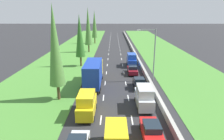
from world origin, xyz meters
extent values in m
plane|color=#28282B|center=(0.00, 60.00, 0.00)|extent=(300.00, 300.00, 0.00)
cube|color=#478433|center=(-12.65, 60.00, 0.02)|extent=(14.00, 140.00, 0.04)
cube|color=#478433|center=(14.35, 60.00, 0.02)|extent=(14.00, 140.00, 0.04)
cube|color=#9E9B93|center=(5.70, 60.00, 0.42)|extent=(0.44, 120.00, 0.85)
cube|color=white|center=(-1.75, 21.00, 0.01)|extent=(0.14, 2.00, 0.01)
cube|color=white|center=(-1.75, 27.00, 0.01)|extent=(0.14, 2.00, 0.01)
cube|color=white|center=(-1.75, 33.00, 0.01)|extent=(0.14, 2.00, 0.01)
cube|color=white|center=(-1.75, 39.00, 0.01)|extent=(0.14, 2.00, 0.01)
cube|color=white|center=(-1.75, 45.00, 0.01)|extent=(0.14, 2.00, 0.01)
cube|color=white|center=(-1.75, 51.00, 0.01)|extent=(0.14, 2.00, 0.01)
cube|color=white|center=(-1.75, 57.00, 0.01)|extent=(0.14, 2.00, 0.01)
cube|color=white|center=(-1.75, 63.00, 0.01)|extent=(0.14, 2.00, 0.01)
cube|color=white|center=(-1.75, 69.00, 0.01)|extent=(0.14, 2.00, 0.01)
cube|color=white|center=(-1.75, 75.00, 0.01)|extent=(0.14, 2.00, 0.01)
cube|color=white|center=(-1.75, 81.00, 0.01)|extent=(0.14, 2.00, 0.01)
cube|color=white|center=(-1.75, 87.00, 0.01)|extent=(0.14, 2.00, 0.01)
cube|color=white|center=(-1.75, 93.00, 0.01)|extent=(0.14, 2.00, 0.01)
cube|color=white|center=(-1.75, 99.00, 0.01)|extent=(0.14, 2.00, 0.01)
cube|color=white|center=(-1.75, 105.00, 0.01)|extent=(0.14, 2.00, 0.01)
cube|color=white|center=(-1.75, 111.00, 0.01)|extent=(0.14, 2.00, 0.01)
cube|color=white|center=(-1.75, 117.00, 0.01)|extent=(0.14, 2.00, 0.01)
cube|color=white|center=(1.75, 21.00, 0.01)|extent=(0.14, 2.00, 0.01)
cube|color=white|center=(1.75, 27.00, 0.01)|extent=(0.14, 2.00, 0.01)
cube|color=white|center=(1.75, 33.00, 0.01)|extent=(0.14, 2.00, 0.01)
cube|color=white|center=(1.75, 39.00, 0.01)|extent=(0.14, 2.00, 0.01)
cube|color=white|center=(1.75, 45.00, 0.01)|extent=(0.14, 2.00, 0.01)
cube|color=white|center=(1.75, 51.00, 0.01)|extent=(0.14, 2.00, 0.01)
cube|color=white|center=(1.75, 57.00, 0.01)|extent=(0.14, 2.00, 0.01)
cube|color=white|center=(1.75, 63.00, 0.01)|extent=(0.14, 2.00, 0.01)
cube|color=white|center=(1.75, 69.00, 0.01)|extent=(0.14, 2.00, 0.01)
cube|color=white|center=(1.75, 75.00, 0.01)|extent=(0.14, 2.00, 0.01)
cube|color=white|center=(1.75, 81.00, 0.01)|extent=(0.14, 2.00, 0.01)
cube|color=white|center=(1.75, 87.00, 0.01)|extent=(0.14, 2.00, 0.01)
cube|color=white|center=(1.75, 93.00, 0.01)|extent=(0.14, 2.00, 0.01)
cube|color=white|center=(1.75, 99.00, 0.01)|extent=(0.14, 2.00, 0.01)
cube|color=white|center=(1.75, 105.00, 0.01)|extent=(0.14, 2.00, 0.01)
cube|color=white|center=(1.75, 111.00, 0.01)|extent=(0.14, 2.00, 0.01)
cube|color=white|center=(1.75, 117.00, 0.01)|extent=(0.14, 2.00, 0.01)
cube|color=red|center=(3.27, 17.72, 0.68)|extent=(1.76, 4.50, 0.72)
cube|color=#19232D|center=(3.27, 17.57, 1.34)|extent=(1.56, 1.90, 0.60)
cylinder|color=black|center=(2.47, 19.11, 0.32)|extent=(0.22, 0.64, 0.64)
cylinder|color=black|center=(4.07, 19.11, 0.32)|extent=(0.22, 0.64, 0.64)
cube|color=yellow|center=(-3.44, 22.23, 1.02)|extent=(1.90, 4.90, 1.40)
cube|color=yellow|center=(-3.44, 21.93, 2.27)|extent=(1.80, 3.10, 1.10)
cylinder|color=black|center=(-4.31, 23.75, 0.32)|extent=(0.22, 0.64, 0.64)
cylinder|color=black|center=(-2.57, 23.75, 0.32)|extent=(0.22, 0.64, 0.64)
cylinder|color=black|center=(-4.31, 20.71, 0.32)|extent=(0.22, 0.64, 0.64)
cylinder|color=black|center=(-2.57, 20.71, 0.32)|extent=(0.22, 0.64, 0.64)
cube|color=silver|center=(3.52, 24.31, 1.02)|extent=(1.90, 4.90, 1.40)
cube|color=silver|center=(3.52, 24.01, 2.27)|extent=(1.80, 3.10, 1.10)
cylinder|color=black|center=(2.65, 25.83, 0.32)|extent=(0.22, 0.64, 0.64)
cylinder|color=black|center=(4.39, 25.83, 0.32)|extent=(0.22, 0.64, 0.64)
cylinder|color=black|center=(2.65, 22.80, 0.32)|extent=(0.22, 0.64, 0.64)
cylinder|color=black|center=(4.39, 22.80, 0.32)|extent=(0.22, 0.64, 0.64)
cube|color=black|center=(-3.52, 31.88, 0.60)|extent=(2.20, 9.40, 0.56)
cube|color=yellow|center=(-3.52, 35.48, 2.13)|extent=(2.40, 2.20, 2.50)
cube|color=#19389E|center=(-3.52, 30.78, 2.53)|extent=(2.44, 7.20, 3.30)
cylinder|color=black|center=(-4.64, 35.18, 0.32)|extent=(0.22, 0.64, 0.64)
cylinder|color=black|center=(-2.40, 35.18, 0.32)|extent=(0.22, 0.64, 0.64)
cylinder|color=black|center=(-4.64, 29.70, 0.32)|extent=(0.22, 0.64, 0.64)
cylinder|color=black|center=(-2.40, 29.70, 0.32)|extent=(0.22, 0.64, 0.64)
cylinder|color=black|center=(-4.64, 28.62, 0.32)|extent=(0.22, 0.64, 0.64)
cylinder|color=black|center=(-2.40, 28.62, 0.32)|extent=(0.22, 0.64, 0.64)
cube|color=black|center=(3.72, 30.97, 0.70)|extent=(1.68, 3.90, 0.76)
cube|color=#19232D|center=(3.72, 30.67, 1.40)|extent=(1.52, 1.60, 0.64)
cylinder|color=black|center=(2.96, 32.17, 0.32)|extent=(0.22, 0.64, 0.64)
cylinder|color=black|center=(4.48, 32.17, 0.32)|extent=(0.22, 0.64, 0.64)
cylinder|color=black|center=(2.96, 29.76, 0.32)|extent=(0.22, 0.64, 0.64)
cylinder|color=black|center=(4.48, 29.76, 0.32)|extent=(0.22, 0.64, 0.64)
cube|color=maroon|center=(3.37, 38.48, 0.68)|extent=(1.76, 4.50, 0.72)
cube|color=#19232D|center=(3.37, 38.33, 1.34)|extent=(1.56, 1.90, 0.60)
cylinder|color=black|center=(2.57, 39.87, 0.32)|extent=(0.22, 0.64, 0.64)
cylinder|color=black|center=(4.17, 39.87, 0.32)|extent=(0.22, 0.64, 0.64)
cylinder|color=black|center=(2.57, 37.08, 0.32)|extent=(0.22, 0.64, 0.64)
cylinder|color=black|center=(4.17, 37.08, 0.32)|extent=(0.22, 0.64, 0.64)
cube|color=#1E47B7|center=(3.69, 44.47, 1.02)|extent=(1.90, 4.90, 1.40)
cube|color=#1E47B7|center=(3.69, 44.17, 2.27)|extent=(1.80, 3.10, 1.10)
cylinder|color=black|center=(2.82, 45.99, 0.32)|extent=(0.22, 0.64, 0.64)
cylinder|color=black|center=(4.56, 45.99, 0.32)|extent=(0.22, 0.64, 0.64)
cylinder|color=black|center=(2.82, 42.95, 0.32)|extent=(0.22, 0.64, 0.64)
cylinder|color=black|center=(4.56, 42.95, 0.32)|extent=(0.22, 0.64, 0.64)
cube|color=yellow|center=(-0.12, 15.14, 2.27)|extent=(1.80, 3.10, 1.10)
cylinder|color=black|center=(-0.99, 16.96, 0.32)|extent=(0.22, 0.64, 0.64)
cylinder|color=black|center=(0.75, 16.96, 0.32)|extent=(0.22, 0.64, 0.64)
cylinder|color=#4C3823|center=(-7.87, 26.42, 1.10)|extent=(0.40, 0.40, 2.20)
cone|color=#4C7F38|center=(-7.87, 26.42, 7.49)|extent=(2.12, 2.12, 10.58)
cylinder|color=#4C3823|center=(-7.58, 44.18, 1.10)|extent=(0.40, 0.40, 2.20)
cone|color=#2D6623|center=(-7.58, 44.18, 6.75)|extent=(2.08, 2.08, 9.09)
cylinder|color=#4C3823|center=(-7.75, 60.49, 1.10)|extent=(0.40, 0.40, 2.20)
cone|color=#4C7F38|center=(-7.75, 60.49, 7.60)|extent=(2.12, 2.12, 10.79)
cylinder|color=#4C3823|center=(-7.48, 77.72, 1.10)|extent=(0.40, 0.40, 2.20)
cone|color=#4C7F38|center=(-7.48, 77.72, 7.25)|extent=(2.11, 2.11, 10.09)
cylinder|color=gray|center=(6.65, 34.51, 4.50)|extent=(0.20, 0.20, 9.00)
cylinder|color=gray|center=(5.25, 34.51, 8.85)|extent=(2.80, 0.12, 0.12)
cube|color=silver|center=(3.85, 34.51, 8.75)|extent=(0.60, 0.28, 0.20)
camera|label=1|loc=(-0.36, 1.08, 11.66)|focal=32.02mm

